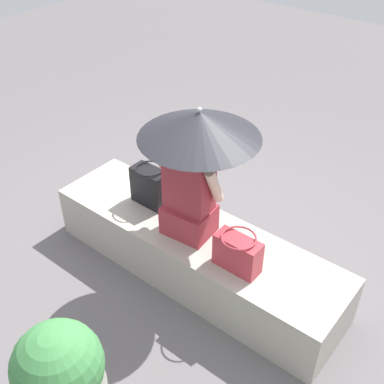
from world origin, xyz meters
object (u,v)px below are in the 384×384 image
tote_bag_canvas (238,253)px  planter_far (63,384)px  parasol (200,125)px  handbag_black (150,186)px  person_seated (189,188)px

tote_bag_canvas → planter_far: size_ratio=0.39×
planter_far → parasol: bearing=96.9°
handbag_black → tote_bag_canvas: (0.94, -0.17, -0.03)m
person_seated → planter_far: (0.24, -1.37, -0.42)m
person_seated → planter_far: bearing=-80.1°
person_seated → tote_bag_canvas: size_ratio=2.84×
person_seated → parasol: 0.51m
person_seated → handbag_black: person_seated is taller
tote_bag_canvas → person_seated: bearing=169.4°
parasol → handbag_black: parasol is taller
person_seated → parasol: bearing=14.3°
person_seated → handbag_black: 0.51m
person_seated → tote_bag_canvas: bearing=-10.6°
person_seated → planter_far: person_seated is taller
parasol → handbag_black: bearing=173.7°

